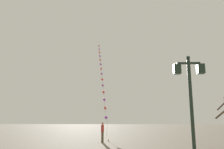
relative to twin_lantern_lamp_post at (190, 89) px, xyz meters
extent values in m
plane|color=#756B5B|center=(-2.26, 11.34, -3.12)|extent=(160.00, 160.00, 0.00)
cylinder|color=#1E2D23|center=(0.00, 0.00, -0.95)|extent=(0.14, 0.14, 4.34)
sphere|color=#1E2D23|center=(0.00, 0.00, 1.30)|extent=(0.16, 0.16, 0.16)
cube|color=#1E2D23|center=(0.00, 0.00, 1.07)|extent=(0.95, 0.08, 0.08)
cube|color=#1E2D23|center=(-0.48, 0.00, 0.82)|extent=(0.28, 0.28, 0.40)
cube|color=beige|center=(-0.48, 0.00, 0.82)|extent=(0.19, 0.19, 0.30)
cube|color=#1E2D23|center=(0.48, 0.00, 0.82)|extent=(0.28, 0.28, 0.40)
cube|color=beige|center=(0.48, 0.00, 0.82)|extent=(0.19, 0.19, 0.30)
cylinder|color=brown|center=(-4.08, 11.57, -3.03)|extent=(0.06, 0.06, 0.18)
cylinder|color=silver|center=(-4.27, 12.78, -1.98)|extent=(0.41, 2.43, 1.94)
cylinder|color=silver|center=(-4.57, 14.62, -0.51)|extent=(0.23, 1.30, 1.04)
cylinder|color=silver|center=(-4.77, 15.90, 0.51)|extent=(0.23, 1.30, 1.04)
cylinder|color=silver|center=(-4.98, 17.18, 1.53)|extent=(0.23, 1.30, 1.04)
cylinder|color=silver|center=(-5.19, 18.46, 2.55)|extent=(0.23, 1.30, 1.04)
cylinder|color=silver|center=(-5.39, 19.74, 3.57)|extent=(0.23, 1.30, 1.04)
cylinder|color=silver|center=(-5.60, 21.02, 4.59)|extent=(0.23, 1.30, 1.04)
cylinder|color=silver|center=(-5.80, 22.30, 5.61)|extent=(0.23, 1.30, 1.04)
cylinder|color=silver|center=(-6.01, 23.58, 6.63)|extent=(0.23, 1.30, 1.04)
cylinder|color=silver|center=(-6.22, 24.86, 7.65)|extent=(0.23, 1.30, 1.04)
cylinder|color=silver|center=(-6.42, 26.14, 8.67)|extent=(0.23, 1.30, 1.04)
cylinder|color=silver|center=(-6.63, 27.42, 9.69)|extent=(0.23, 1.30, 1.04)
cylinder|color=silver|center=(-6.83, 28.70, 10.72)|extent=(0.23, 1.30, 1.04)
cylinder|color=silver|center=(-7.04, 29.98, 11.74)|extent=(0.23, 1.30, 1.04)
cube|color=purple|center=(-4.46, 13.98, -1.02)|extent=(0.35, 0.02, 0.35)
cylinder|color=purple|center=(-4.46, 13.98, -1.26)|extent=(0.02, 0.03, 0.21)
cube|color=red|center=(-4.67, 15.26, 0.00)|extent=(0.34, 0.11, 0.35)
cylinder|color=red|center=(-4.67, 15.26, -0.26)|extent=(0.02, 0.04, 0.24)
cube|color=purple|center=(-4.88, 16.54, 1.02)|extent=(0.34, 0.14, 0.35)
cylinder|color=purple|center=(-4.88, 16.54, 0.76)|extent=(0.02, 0.02, 0.25)
cube|color=red|center=(-5.08, 17.82, 2.04)|extent=(0.35, 0.04, 0.35)
cylinder|color=red|center=(-5.08, 17.82, 1.81)|extent=(0.02, 0.03, 0.20)
cube|color=purple|center=(-5.29, 19.10, 3.06)|extent=(0.35, 0.04, 0.35)
cylinder|color=purple|center=(-5.29, 19.10, 2.81)|extent=(0.02, 0.02, 0.24)
cube|color=red|center=(-5.49, 20.38, 4.08)|extent=(0.35, 0.04, 0.35)
cylinder|color=red|center=(-5.49, 20.38, 3.86)|extent=(0.02, 0.03, 0.17)
cube|color=purple|center=(-5.70, 21.66, 5.10)|extent=(0.34, 0.12, 0.35)
cylinder|color=purple|center=(-5.70, 21.66, 4.88)|extent=(0.03, 0.04, 0.18)
cube|color=red|center=(-5.91, 22.94, 6.12)|extent=(0.35, 0.09, 0.35)
cylinder|color=red|center=(-5.91, 22.94, 5.89)|extent=(0.02, 0.03, 0.21)
cube|color=purple|center=(-6.11, 24.22, 7.14)|extent=(0.35, 0.02, 0.35)
cylinder|color=purple|center=(-6.11, 24.22, 6.92)|extent=(0.02, 0.04, 0.18)
cube|color=red|center=(-6.32, 25.50, 8.16)|extent=(0.35, 0.10, 0.35)
cylinder|color=red|center=(-6.32, 25.50, 7.90)|extent=(0.03, 0.04, 0.27)
cube|color=purple|center=(-6.52, 26.78, 9.18)|extent=(0.35, 0.08, 0.35)
cylinder|color=purple|center=(-6.52, 26.78, 8.92)|extent=(0.03, 0.06, 0.26)
cube|color=red|center=(-6.73, 28.06, 10.20)|extent=(0.35, 0.07, 0.35)
cylinder|color=red|center=(-6.73, 28.06, 9.94)|extent=(0.02, 0.02, 0.26)
cube|color=purple|center=(-6.94, 29.34, 11.23)|extent=(0.35, 0.01, 0.35)
cylinder|color=purple|center=(-6.94, 29.34, 10.96)|extent=(0.02, 0.05, 0.27)
cube|color=red|center=(-7.14, 30.62, 12.25)|extent=(0.34, 0.13, 0.35)
cylinder|color=red|center=(-7.14, 30.62, 12.02)|extent=(0.03, 0.03, 0.17)
cube|color=brown|center=(-4.50, 10.45, -2.67)|extent=(0.23, 0.32, 0.90)
cube|color=#B22D26|center=(-4.50, 10.45, -1.94)|extent=(0.28, 0.40, 0.60)
sphere|color=tan|center=(-4.50, 10.45, -1.52)|extent=(0.22, 0.22, 0.22)
cylinder|color=#B22D26|center=(-4.53, 10.67, -1.77)|extent=(0.13, 0.40, 0.50)
cylinder|color=#4C3826|center=(4.56, 7.95, -0.21)|extent=(0.52, 0.83, 0.68)
cylinder|color=#4C3826|center=(4.25, 7.35, -0.79)|extent=(1.13, 0.60, 0.77)
camera|label=1|loc=(-2.71, -9.18, -1.23)|focal=36.10mm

